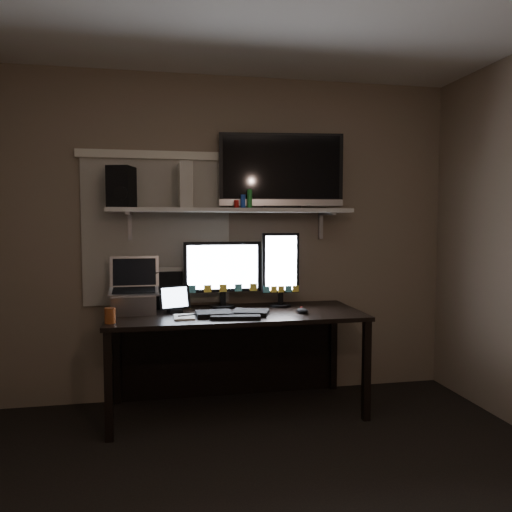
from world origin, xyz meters
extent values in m
plane|color=#7D6A5A|center=(0.00, 1.80, 1.25)|extent=(3.60, 0.00, 3.60)
cube|color=beige|center=(-0.55, 1.79, 1.30)|extent=(1.10, 0.02, 1.10)
cube|color=black|center=(0.00, 1.43, 0.71)|extent=(1.80, 0.75, 0.03)
cube|color=black|center=(0.00, 1.78, 0.35)|extent=(1.80, 0.02, 0.70)
cube|color=black|center=(-0.86, 1.09, 0.35)|extent=(0.05, 0.05, 0.70)
cube|color=black|center=(0.86, 1.09, 0.35)|extent=(0.05, 0.05, 0.70)
cube|color=black|center=(-0.86, 1.76, 0.35)|extent=(0.05, 0.05, 0.70)
cube|color=black|center=(0.86, 1.76, 0.35)|extent=(0.05, 0.05, 0.70)
cube|color=silver|center=(0.00, 1.62, 1.46)|extent=(1.80, 0.35, 0.03)
cube|color=black|center=(-0.07, 1.64, 0.99)|extent=(0.59, 0.08, 0.51)
cube|color=black|center=(0.37, 1.59, 1.02)|extent=(0.29, 0.06, 0.57)
cube|color=black|center=(-0.04, 1.31, 0.75)|extent=(0.54, 0.28, 0.03)
ellipsoid|color=black|center=(0.46, 1.29, 0.75)|extent=(0.10, 0.12, 0.04)
cube|color=beige|center=(-0.38, 1.28, 0.74)|extent=(0.14, 0.20, 0.01)
cube|color=black|center=(-0.43, 1.49, 0.83)|extent=(0.24, 0.17, 0.20)
cube|color=black|center=(-0.49, 1.69, 0.88)|extent=(0.24, 0.12, 0.30)
cube|color=#AAA9AE|center=(-0.72, 1.52, 0.93)|extent=(0.35, 0.29, 0.39)
cylinder|color=brown|center=(-0.85, 1.19, 0.78)|extent=(0.07, 0.07, 0.10)
cube|color=black|center=(0.39, 1.65, 1.76)|extent=(0.96, 0.28, 0.57)
cube|color=silver|center=(-0.35, 1.61, 1.64)|extent=(0.09, 0.28, 0.33)
cube|color=black|center=(-0.80, 1.63, 1.63)|extent=(0.21, 0.23, 0.29)
camera|label=1|loc=(-0.54, -2.08, 1.38)|focal=35.00mm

